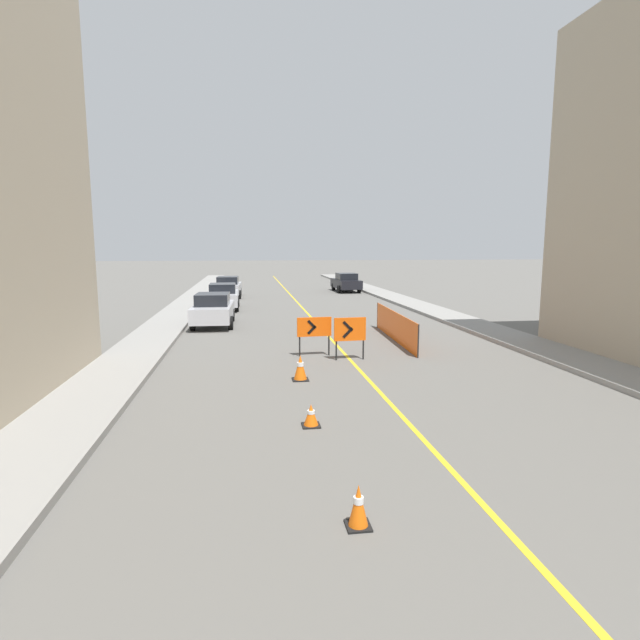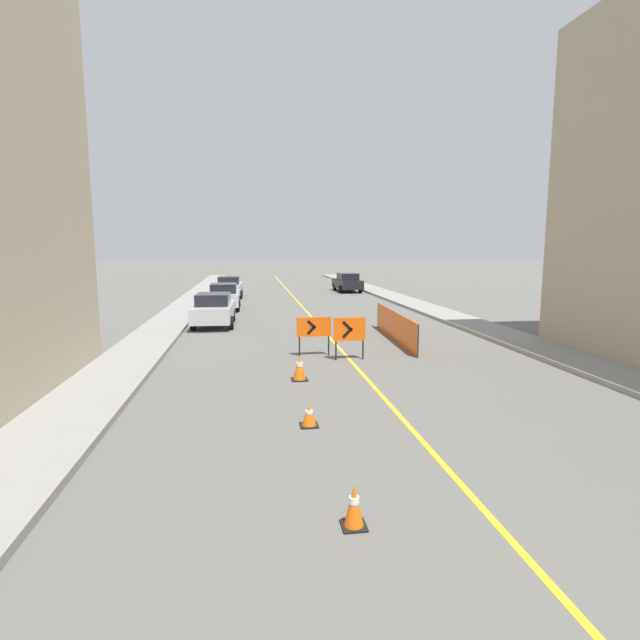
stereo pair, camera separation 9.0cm
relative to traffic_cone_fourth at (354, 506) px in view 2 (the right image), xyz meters
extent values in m
cube|color=gold|center=(1.97, 22.61, -0.30)|extent=(0.12, 73.77, 0.01)
cube|color=gray|center=(-5.37, 22.61, -0.22)|extent=(2.06, 73.77, 0.17)
cube|color=gray|center=(9.31, 22.61, -0.22)|extent=(2.06, 73.77, 0.17)
cube|color=black|center=(0.00, 0.00, -0.29)|extent=(0.34, 0.34, 0.03)
cone|color=orange|center=(0.00, 0.00, 0.02)|extent=(0.27, 0.27, 0.58)
cylinder|color=white|center=(0.00, 0.00, 0.09)|extent=(0.14, 0.14, 0.09)
cube|color=black|center=(-0.15, 3.94, -0.29)|extent=(0.39, 0.39, 0.03)
cone|color=orange|center=(-0.15, 3.94, -0.04)|extent=(0.31, 0.31, 0.46)
cylinder|color=white|center=(-0.15, 3.94, 0.01)|extent=(0.16, 0.16, 0.07)
cube|color=black|center=(0.02, 7.69, -0.29)|extent=(0.47, 0.47, 0.03)
cone|color=orange|center=(0.02, 7.69, 0.08)|extent=(0.38, 0.38, 0.70)
cylinder|color=white|center=(0.02, 7.69, 0.16)|extent=(0.20, 0.20, 0.11)
cube|color=#EF560C|center=(0.85, 10.82, 0.73)|extent=(1.22, 0.14, 0.67)
cube|color=black|center=(0.76, 10.78, 0.83)|extent=(0.33, 0.04, 0.33)
cube|color=black|center=(0.76, 10.78, 0.64)|extent=(0.33, 0.04, 0.33)
cylinder|color=black|center=(0.34, 10.82, 0.05)|extent=(0.06, 0.06, 0.70)
cylinder|color=black|center=(1.37, 10.82, 0.05)|extent=(0.06, 0.06, 0.70)
cube|color=#EF560C|center=(1.96, 10.04, 0.75)|extent=(1.10, 0.12, 0.79)
cube|color=black|center=(1.88, 10.00, 0.86)|extent=(0.37, 0.04, 0.37)
cube|color=black|center=(1.88, 10.00, 0.64)|extent=(0.37, 0.04, 0.37)
cylinder|color=black|center=(1.50, 10.04, 0.03)|extent=(0.06, 0.06, 0.66)
cylinder|color=black|center=(2.43, 10.04, 0.03)|extent=(0.06, 0.06, 0.66)
cube|color=#EF560C|center=(4.51, 13.30, 0.29)|extent=(0.37, 6.71, 1.18)
cylinder|color=#262626|center=(4.34, 9.95, 0.29)|extent=(0.05, 0.05, 1.18)
cylinder|color=#262626|center=(4.68, 16.65, 0.29)|extent=(0.05, 0.05, 1.18)
cube|color=#B7B7BC|center=(-3.09, 18.27, 0.38)|extent=(1.93, 4.35, 0.72)
cube|color=black|center=(-3.09, 18.05, 1.01)|extent=(1.59, 1.98, 0.55)
cylinder|color=black|center=(-3.95, 19.60, 0.02)|extent=(0.24, 0.65, 0.64)
cylinder|color=black|center=(-2.24, 19.60, 0.02)|extent=(0.24, 0.65, 0.64)
cylinder|color=black|center=(-3.95, 16.94, 0.02)|extent=(0.24, 0.65, 0.64)
cylinder|color=black|center=(-2.24, 16.94, 0.02)|extent=(0.24, 0.65, 0.64)
cube|color=#B7B7BC|center=(-2.92, 24.80, 0.38)|extent=(1.84, 4.32, 0.72)
cube|color=black|center=(-2.92, 24.58, 1.01)|extent=(1.55, 1.95, 0.55)
cylinder|color=black|center=(-3.78, 26.13, 0.02)|extent=(0.23, 0.64, 0.64)
cylinder|color=black|center=(-2.07, 26.13, 0.02)|extent=(0.23, 0.64, 0.64)
cylinder|color=black|center=(-3.78, 23.46, 0.02)|extent=(0.23, 0.64, 0.64)
cylinder|color=black|center=(-2.07, 23.46, 0.02)|extent=(0.23, 0.64, 0.64)
cube|color=#B7B7BC|center=(-2.87, 32.12, 0.38)|extent=(1.98, 4.37, 0.72)
cube|color=black|center=(-2.87, 31.91, 1.01)|extent=(1.61, 2.00, 0.55)
cylinder|color=black|center=(-3.72, 33.46, 0.02)|extent=(0.25, 0.65, 0.64)
cylinder|color=black|center=(-2.01, 33.46, 0.02)|extent=(0.25, 0.65, 0.64)
cylinder|color=black|center=(-3.72, 30.79, 0.02)|extent=(0.25, 0.65, 0.64)
cylinder|color=black|center=(-2.01, 30.79, 0.02)|extent=(0.25, 0.65, 0.64)
cube|color=black|center=(6.93, 35.64, 0.38)|extent=(1.99, 4.38, 0.72)
cube|color=black|center=(6.93, 35.42, 1.01)|extent=(1.61, 2.00, 0.55)
cylinder|color=black|center=(6.08, 36.97, 0.02)|extent=(0.25, 0.65, 0.64)
cylinder|color=black|center=(7.79, 36.97, 0.02)|extent=(0.25, 0.65, 0.64)
cylinder|color=black|center=(6.08, 34.31, 0.02)|extent=(0.25, 0.65, 0.64)
cylinder|color=black|center=(7.79, 34.31, 0.02)|extent=(0.25, 0.65, 0.64)
camera|label=1|loc=(-1.44, -6.21, 3.50)|focal=28.00mm
camera|label=2|loc=(-1.35, -6.22, 3.50)|focal=28.00mm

